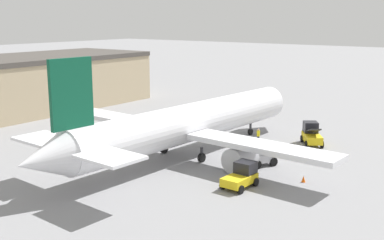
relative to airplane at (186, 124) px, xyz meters
name	(u,v)px	position (x,y,z in m)	size (l,w,h in m)	color
ground_plane	(192,154)	(0.91, -0.05, -3.34)	(400.00, 400.00, 0.00)	gray
airplane	(186,124)	(0.00, 0.00, 0.00)	(38.24, 33.16, 10.88)	white
ground_crew_worker	(258,135)	(9.02, -3.37, -2.46)	(0.36, 0.36, 1.65)	#1E2338
baggage_tug	(263,155)	(1.92, -7.71, -2.36)	(3.25, 2.82, 2.11)	#B2B2B7
belt_loader_truck	(312,134)	(12.07, -8.41, -2.20)	(3.87, 3.46, 2.40)	yellow
pushback_tug	(241,176)	(-4.50, -9.15, -2.39)	(3.34, 2.11, 2.03)	yellow
safety_cone_near	(303,179)	(-0.36, -12.90, -3.06)	(0.36, 0.36, 0.55)	#EF590F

